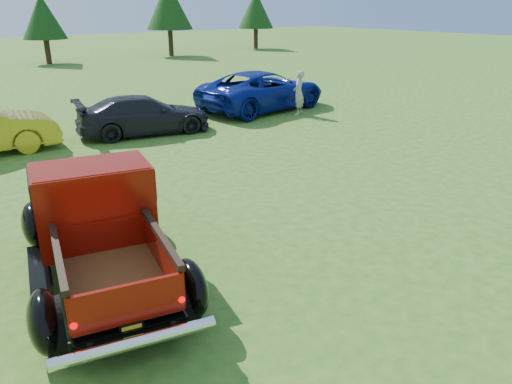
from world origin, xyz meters
The scene contains 8 objects.
ground centered at (0.00, 0.00, 0.00)m, with size 120.00×120.00×0.00m, color #2E5E1B.
tree_mid_right centered at (6.00, 30.00, 2.97)m, with size 2.82×2.82×4.40m.
tree_east centered at (15.00, 29.50, 3.66)m, with size 3.46×3.46×5.40m.
tree_far_east centered at (24.00, 30.50, 3.25)m, with size 3.07×3.07×4.80m.
pickup_truck centered at (-1.90, 1.15, 0.80)m, with size 2.98×4.83×1.70m.
show_car_grey centered at (2.48, 8.56, 0.59)m, with size 1.66×4.09×1.19m, color black.
show_car_blue centered at (7.73, 9.20, 0.73)m, with size 2.44×5.29×1.47m, color navy.
spectator centered at (8.20, 7.70, 0.79)m, with size 0.58×0.38×1.58m, color #A79E90.
Camera 1 is at (-4.19, -5.67, 3.87)m, focal length 35.00 mm.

